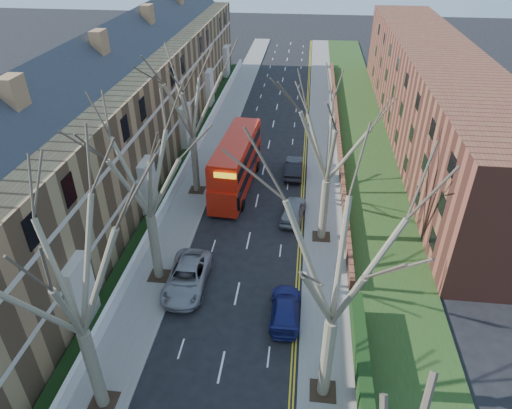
% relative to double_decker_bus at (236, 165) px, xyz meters
% --- Properties ---
extents(pavement_left, '(3.00, 102.00, 0.12)m').
position_rel_double_decker_bus_xyz_m(pavement_left, '(-3.86, 9.85, -2.29)').
color(pavement_left, slate).
rests_on(pavement_left, ground).
extents(pavement_right, '(3.00, 102.00, 0.12)m').
position_rel_double_decker_bus_xyz_m(pavement_right, '(8.14, 9.85, -2.29)').
color(pavement_right, slate).
rests_on(pavement_right, ground).
extents(terrace_left, '(9.70, 78.00, 13.60)m').
position_rel_double_decker_bus_xyz_m(terrace_left, '(-11.50, 1.85, 3.19)').
color(terrace_left, '#8F6D49').
rests_on(terrace_left, ground).
extents(flats_right, '(13.97, 54.00, 10.00)m').
position_rel_double_decker_bus_xyz_m(flats_right, '(19.61, 13.85, 2.64)').
color(flats_right, brown).
rests_on(flats_right, ground).
extents(front_wall_left, '(0.30, 78.00, 1.00)m').
position_rel_double_decker_bus_xyz_m(front_wall_left, '(-5.51, 1.85, -1.73)').
color(front_wall_left, white).
rests_on(front_wall_left, ground).
extents(grass_verge_right, '(6.00, 102.00, 0.06)m').
position_rel_double_decker_bus_xyz_m(grass_verge_right, '(12.64, 9.85, -2.20)').
color(grass_verge_right, '#243A15').
rests_on(grass_verge_right, ground).
extents(tree_left_mid, '(10.50, 10.50, 14.71)m').
position_rel_double_decker_bus_xyz_m(tree_left_mid, '(-3.56, -23.15, 7.21)').
color(tree_left_mid, '#706750').
rests_on(tree_left_mid, ground).
extents(tree_left_far, '(10.15, 10.15, 14.22)m').
position_rel_double_decker_bus_xyz_m(tree_left_far, '(-3.56, -13.15, 6.90)').
color(tree_left_far, '#706750').
rests_on(tree_left_far, ground).
extents(tree_left_dist, '(10.50, 10.50, 14.71)m').
position_rel_double_decker_bus_xyz_m(tree_left_dist, '(-3.56, -1.15, 7.21)').
color(tree_left_dist, '#706750').
rests_on(tree_left_dist, ground).
extents(tree_right_mid, '(10.50, 10.50, 14.71)m').
position_rel_double_decker_bus_xyz_m(tree_right_mid, '(7.84, -21.15, 7.21)').
color(tree_right_mid, '#706750').
rests_on(tree_right_mid, ground).
extents(tree_right_far, '(10.15, 10.15, 14.22)m').
position_rel_double_decker_bus_xyz_m(tree_right_far, '(7.84, -7.15, 6.90)').
color(tree_right_far, '#706750').
rests_on(tree_right_far, ground).
extents(double_decker_bus, '(3.44, 11.56, 4.76)m').
position_rel_double_decker_bus_xyz_m(double_decker_bus, '(0.00, 0.00, 0.00)').
color(double_decker_bus, red).
rests_on(double_decker_bus, ground).
extents(car_left_far, '(2.70, 5.78, 1.60)m').
position_rel_double_decker_bus_xyz_m(car_left_far, '(-1.34, -13.82, -1.55)').
color(car_left_far, gray).
rests_on(car_left_far, ground).
extents(car_right_near, '(1.98, 4.68, 1.35)m').
position_rel_double_decker_bus_xyz_m(car_right_near, '(5.51, -15.85, -1.67)').
color(car_right_near, navy).
rests_on(car_right_near, ground).
extents(car_right_mid, '(2.32, 4.70, 1.54)m').
position_rel_double_decker_bus_xyz_m(car_right_mid, '(5.47, -4.51, -1.57)').
color(car_right_mid, gray).
rests_on(car_right_mid, ground).
extents(car_right_far, '(1.69, 4.79, 1.57)m').
position_rel_double_decker_bus_xyz_m(car_right_far, '(5.20, 3.15, -1.56)').
color(car_right_far, black).
rests_on(car_right_far, ground).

